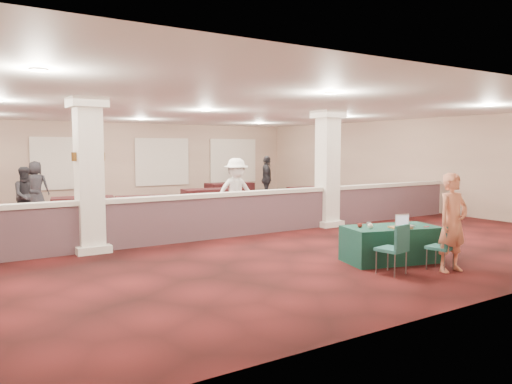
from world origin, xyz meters
TOP-DOWN VIEW (x-y plane):
  - ground at (0.00, 0.00)m, footprint 16.00×16.00m
  - wall_back at (0.00, 8.00)m, footprint 16.00×0.04m
  - wall_front at (0.00, -8.00)m, footprint 16.00×0.04m
  - wall_right at (8.00, 0.00)m, footprint 0.04×16.00m
  - ceiling at (0.00, 0.00)m, footprint 16.00×16.00m
  - partition_wall at (0.00, -1.50)m, footprint 15.60×0.28m
  - column_left at (-3.50, -1.50)m, footprint 0.72×0.72m
  - column_right at (3.00, -1.50)m, footprint 0.72×0.72m
  - sconce_left at (-3.78, -1.50)m, footprint 0.12×0.12m
  - sconce_right at (-3.22, -1.50)m, footprint 0.12×0.12m
  - near_table at (1.10, -5.54)m, footprint 1.94×1.32m
  - conf_chair_main at (1.36, -6.54)m, footprint 0.47×0.48m
  - conf_chair_side at (0.39, -6.28)m, footprint 0.51×0.51m
  - woman at (1.41, -6.65)m, footprint 0.67×0.48m
  - far_table_front_center at (-0.71, 3.00)m, footprint 1.80×1.19m
  - far_table_front_right at (6.06, 3.00)m, footprint 1.76×1.07m
  - far_table_back_left at (-2.50, 3.20)m, footprint 1.93×1.25m
  - far_table_back_center at (2.00, 3.77)m, footprint 1.91×1.17m
  - far_table_back_right at (3.97, 5.65)m, footprint 1.92×1.03m
  - attendee_a at (-3.98, 3.59)m, footprint 0.84×0.54m
  - attendee_b at (0.94, 0.00)m, footprint 1.29×0.75m
  - attendee_c at (5.10, 4.60)m, footprint 1.02×1.21m
  - attendee_d at (-3.25, 6.55)m, footprint 0.97×0.77m
  - laptop_base at (1.35, -5.65)m, footprint 0.35×0.29m
  - laptop_screen at (1.38, -5.55)m, footprint 0.30×0.09m
  - screen_glow at (1.38, -5.56)m, footprint 0.27×0.08m
  - knitting at (1.08, -5.77)m, footprint 0.43×0.37m
  - yarn_cream at (0.58, -5.49)m, footprint 0.10×0.10m
  - yarn_red at (0.48, -5.32)m, footprint 0.09×0.09m
  - yarn_grey at (0.72, -5.32)m, footprint 0.10×0.10m
  - scissors at (1.61, -5.95)m, footprint 0.12×0.06m

SIDE VIEW (x-z plane):
  - ground at x=0.00m, z-range 0.00..0.00m
  - far_table_front_center at x=-0.71m, z-range 0.00..0.67m
  - far_table_front_right at x=6.06m, z-range 0.00..0.67m
  - near_table at x=1.10m, z-range 0.00..0.68m
  - far_table_back_left at x=-2.50m, z-range 0.00..0.72m
  - far_table_back_center at x=2.00m, z-range 0.00..0.73m
  - far_table_back_right at x=3.97m, z-range 0.00..0.76m
  - conf_chair_main at x=1.36m, z-range 0.07..0.89m
  - conf_chair_side at x=0.39m, z-range 0.08..0.96m
  - partition_wall at x=0.00m, z-range 0.02..1.12m
  - scissors at x=1.61m, z-range 0.68..0.69m
  - laptop_base at x=1.35m, z-range 0.68..0.70m
  - knitting at x=1.08m, z-range 0.68..0.71m
  - yarn_red at x=0.48m, z-range 0.68..0.77m
  - yarn_grey at x=0.72m, z-range 0.68..0.78m
  - yarn_cream at x=0.58m, z-range 0.68..0.78m
  - screen_glow at x=1.38m, z-range 0.70..0.87m
  - laptop_screen at x=1.38m, z-range 0.70..0.90m
  - attendee_a at x=-3.98m, z-range 0.00..1.64m
  - attendee_d at x=-3.25m, z-range 0.00..1.73m
  - woman at x=1.41m, z-range 0.00..1.74m
  - attendee_c at x=5.10m, z-range 0.00..1.87m
  - attendee_b at x=0.94m, z-range 0.00..1.90m
  - wall_back at x=0.00m, z-range 0.00..3.20m
  - wall_front at x=0.00m, z-range 0.00..3.20m
  - wall_right at x=8.00m, z-range 0.00..3.20m
  - column_left at x=-3.50m, z-range 0.04..3.24m
  - column_right at x=3.00m, z-range 0.04..3.24m
  - sconce_left at x=-3.78m, z-range 1.91..2.09m
  - sconce_right at x=-3.22m, z-range 1.91..2.09m
  - ceiling at x=0.00m, z-range 3.19..3.21m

